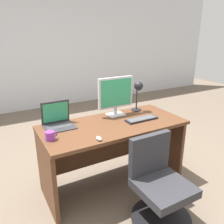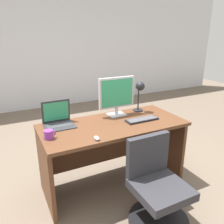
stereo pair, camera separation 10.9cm
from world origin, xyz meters
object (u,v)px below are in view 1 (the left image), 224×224
Objects in this scene: keyboard at (142,119)px; coffee_mug at (50,136)px; laptop at (57,118)px; office_chair at (159,189)px; mouse at (99,138)px; desk_lamp at (138,90)px; desk at (111,141)px; monitor at (116,94)px.

coffee_mug is (-1.02, 0.00, 0.03)m from keyboard.
laptop is 0.38× the size of office_chair.
keyboard is at bearing -20.00° from laptop.
desk_lamp is at bearing 32.65° from mouse.
coffee_mug is at bearing -171.08° from desk.
office_chair is (-0.05, -0.89, -0.69)m from monitor.
desk is 4.14× the size of keyboard.
keyboard is (0.32, -0.11, 0.24)m from desk.
office_chair is at bearing -54.96° from laptop.
laptop is 0.35m from coffee_mug.
monitor is at bearing -2.16° from laptop.
desk is at bearing 8.92° from coffee_mug.
laptop is at bearing 177.84° from monitor.
keyboard is 0.78m from office_chair.
desk_lamp reaches higher than mouse.
monitor reaches higher than office_chair.
mouse is 0.70× the size of coffee_mug.
desk_lamp is at bearing -1.79° from laptop.
laptop is 0.58m from mouse.
office_chair reaches higher than desk.
office_chair is (-0.22, -0.60, -0.45)m from keyboard.
laptop reaches higher than office_chair.
keyboard is at bearing -19.19° from desk.
coffee_mug is at bearing 149.88° from mouse.
office_chair is (0.80, -0.60, -0.48)m from coffee_mug.
monitor reaches higher than mouse.
monitor reaches higher than desk_lamp.
desk_lamp is at bearing 13.48° from coffee_mug.
office_chair is at bearing -93.33° from monitor.
desk is at bearing -131.46° from monitor.
monitor is 0.31m from desk_lamp.
monitor reaches higher than laptop.
coffee_mug reaches higher than mouse.
keyboard is 1.00× the size of desk_lamp.
mouse is at bearing 137.68° from office_chair.
desk is 14.14× the size of coffee_mug.
keyboard is at bearing 69.85° from office_chair.
monitor is 0.72m from laptop.
desk_lamp is at bearing -0.97° from monitor.
laptop reaches higher than desk.
desk is at bearing 98.22° from office_chair.
desk is at bearing -20.49° from laptop.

